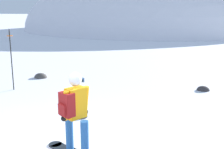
% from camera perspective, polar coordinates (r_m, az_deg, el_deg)
% --- Properties ---
extents(ridge_peak_main, '(34.60, 31.14, 16.57)m').
position_cam_1_polar(ridge_peak_main, '(41.55, 6.99, 8.96)').
color(ridge_peak_main, white).
rests_on(ridge_peak_main, ground).
extents(snowboarder_main, '(1.63, 1.06, 1.71)m').
position_cam_1_polar(snowboarder_main, '(5.40, -7.45, -7.88)').
color(snowboarder_main, black).
rests_on(snowboarder_main, ground).
extents(piste_marker_near, '(0.20, 0.20, 2.19)m').
position_cam_1_polar(piste_marker_near, '(10.61, -19.54, 3.60)').
color(piste_marker_near, black).
rests_on(piste_marker_near, ground).
extents(rock_dark, '(0.56, 0.47, 0.39)m').
position_cam_1_polar(rock_dark, '(12.42, -14.08, -0.61)').
color(rock_dark, '#4C4742').
rests_on(rock_dark, ground).
extents(rock_mid, '(0.45, 0.39, 0.32)m').
position_cam_1_polar(rock_mid, '(10.68, 17.76, -3.04)').
color(rock_mid, '#383333').
rests_on(rock_mid, ground).
extents(rock_small, '(0.45, 0.38, 0.32)m').
position_cam_1_polar(rock_small, '(7.79, -6.59, -8.41)').
color(rock_small, '#282628').
rests_on(rock_small, ground).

